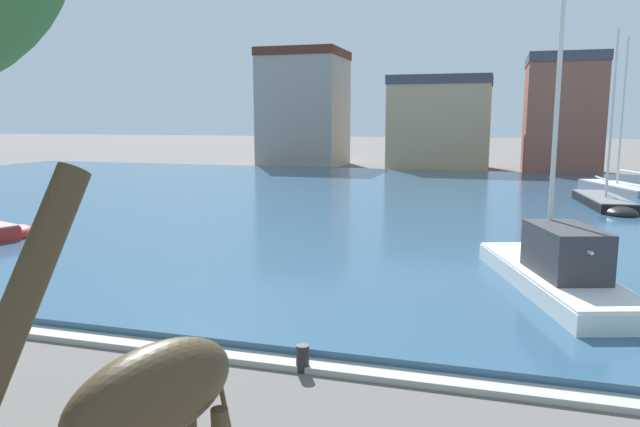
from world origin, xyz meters
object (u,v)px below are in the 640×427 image
(sailboat_grey, at_px, (615,188))
(giraffe_statue, at_px, (140,410))
(sailboat_black, at_px, (606,204))
(mooring_bollard, at_px, (303,358))
(sailboat_white, at_px, (548,271))

(sailboat_grey, bearing_deg, giraffe_statue, -105.13)
(sailboat_grey, height_order, sailboat_black, sailboat_grey)
(sailboat_black, height_order, mooring_bollard, sailboat_black)
(sailboat_grey, xyz_separation_m, sailboat_black, (-1.81, -8.20, 0.04))
(sailboat_grey, relative_size, mooring_bollard, 18.65)
(sailboat_grey, bearing_deg, mooring_bollard, -109.01)
(sailboat_grey, xyz_separation_m, sailboat_white, (-5.68, -23.61, 0.25))
(giraffe_statue, height_order, mooring_bollard, giraffe_statue)
(sailboat_white, bearing_deg, mooring_bollard, -126.13)
(giraffe_statue, relative_size, sailboat_white, 0.56)
(sailboat_black, bearing_deg, sailboat_white, -104.08)
(sailboat_white, xyz_separation_m, sailboat_black, (3.87, 15.41, -0.21))
(giraffe_statue, distance_m, sailboat_grey, 37.28)
(sailboat_black, bearing_deg, sailboat_grey, 77.55)
(sailboat_black, relative_size, mooring_bollard, 17.48)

